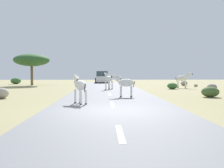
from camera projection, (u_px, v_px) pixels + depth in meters
The scene contains 16 objects.
ground_plane at pixel (113, 112), 10.67m from camera, with size 90.00×90.00×0.00m, color #998E60.
road at pixel (114, 111), 10.68m from camera, with size 6.00×64.00×0.05m, color slate.
lane_markings at pixel (115, 114), 9.68m from camera, with size 0.16×56.00×0.01m.
zebra_0 at pixel (109, 79), 24.01m from camera, with size 1.03×1.55×1.59m.
zebra_1 at pixel (80, 86), 13.02m from camera, with size 1.01×1.48×1.52m.
zebra_2 at pixel (125, 83), 16.64m from camera, with size 1.56×0.59×1.48m.
zebra_3 at pixel (183, 78), 26.62m from camera, with size 1.73×0.67×1.64m.
car_0 at pixel (102, 77), 39.00m from camera, with size 2.16×4.41×1.74m.
tree_0 at pixel (32, 60), 31.97m from camera, with size 4.36×4.36×3.90m.
bush_0 at pixel (16, 81), 35.94m from camera, with size 1.40×1.26×0.84m, color #386633.
bush_1 at pixel (210, 92), 16.90m from camera, with size 1.14×1.03×0.69m, color #425B2D.
bush_2 at pixel (172, 86), 25.02m from camera, with size 1.00×0.90×0.60m, color #386633.
rock_0 at pixel (196, 85), 28.97m from camera, with size 0.47×0.37×0.30m, color #A89E8C.
rock_1 at pixel (212, 87), 23.91m from camera, with size 0.87×0.89×0.55m, color gray.
rock_3 at pixel (1, 93), 16.01m from camera, with size 0.88×0.84×0.67m, color #A89E8C.
rock_4 at pixel (184, 83), 31.30m from camera, with size 0.80×0.85×0.58m, color gray.
Camera 1 is at (-0.35, -10.61, 1.63)m, focal length 41.51 mm.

